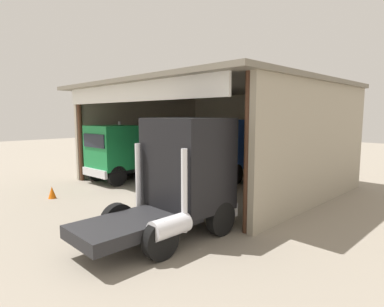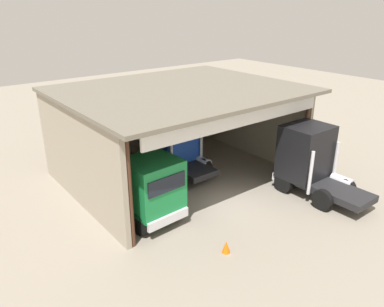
{
  "view_description": "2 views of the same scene",
  "coord_description": "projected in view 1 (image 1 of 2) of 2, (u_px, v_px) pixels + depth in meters",
  "views": [
    {
      "loc": [
        11.81,
        -8.24,
        3.89
      ],
      "look_at": [
        0.0,
        3.49,
        1.84
      ],
      "focal_mm": 29.58,
      "sensor_mm": 36.0,
      "label": 1
    },
    {
      "loc": [
        -12.41,
        -12.32,
        9.9
      ],
      "look_at": [
        0.0,
        3.49,
        1.84
      ],
      "focal_mm": 35.27,
      "sensor_mm": 36.0,
      "label": 2
    }
  ],
  "objects": [
    {
      "name": "tool_cart",
      "position": [
        288.0,
        171.0,
        18.94
      ],
      "size": [
        0.9,
        0.6,
        1.0
      ],
      "primitive_type": "cube",
      "color": "red",
      "rests_on": "ground"
    },
    {
      "name": "oil_drum",
      "position": [
        277.0,
        172.0,
        18.89
      ],
      "size": [
        0.58,
        0.58,
        0.93
      ],
      "primitive_type": "cylinder",
      "color": "gold",
      "rests_on": "ground"
    },
    {
      "name": "truck_blue_right_bay",
      "position": [
        213.0,
        151.0,
        17.77
      ],
      "size": [
        2.61,
        4.15,
        3.61
      ],
      "rotation": [
        0.0,
        0.0,
        -0.0
      ],
      "color": "#1E47B7",
      "rests_on": "ground"
    },
    {
      "name": "traffic_cone",
      "position": [
        52.0,
        192.0,
        14.75
      ],
      "size": [
        0.36,
        0.36,
        0.56
      ],
      "primitive_type": "cone",
      "color": "orange",
      "rests_on": "ground"
    },
    {
      "name": "truck_black_center_left_bay",
      "position": [
        181.0,
        175.0,
        10.26
      ],
      "size": [
        2.63,
        5.14,
        3.78
      ],
      "rotation": [
        0.0,
        0.0,
        -0.0
      ],
      "color": "black",
      "rests_on": "ground"
    },
    {
      "name": "ground_plane",
      "position": [
        138.0,
        200.0,
        14.55
      ],
      "size": [
        80.0,
        80.0,
        0.0
      ],
      "primitive_type": "plane",
      "color": "gray",
      "rests_on": "ground"
    },
    {
      "name": "truck_green_center_right_bay",
      "position": [
        116.0,
        152.0,
        18.34
      ],
      "size": [
        2.73,
        4.73,
        3.46
      ],
      "rotation": [
        0.0,
        0.0,
        3.2
      ],
      "color": "#197F3D",
      "rests_on": "ground"
    },
    {
      "name": "workshop_shed",
      "position": [
        220.0,
        117.0,
        18.14
      ],
      "size": [
        12.92,
        10.95,
        5.45
      ],
      "color": "#9E937F",
      "rests_on": "ground"
    }
  ]
}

